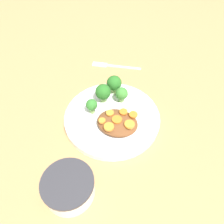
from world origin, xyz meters
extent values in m
plane|color=tan|center=(0.00, 0.00, 0.00)|extent=(4.00, 4.00, 0.00)
cylinder|color=white|center=(0.00, 0.00, 0.01)|extent=(0.27, 0.27, 0.02)
torus|color=white|center=(0.00, 0.00, 0.02)|extent=(0.27, 0.27, 0.01)
cylinder|color=white|center=(-0.02, -0.23, 0.03)|extent=(0.11, 0.11, 0.05)
cylinder|color=#333338|center=(-0.02, -0.23, 0.05)|extent=(0.12, 0.12, 0.01)
cylinder|color=white|center=(-0.02, -0.23, 0.04)|extent=(0.09, 0.09, 0.01)
ellipsoid|color=brown|center=(0.03, -0.03, 0.03)|extent=(0.11, 0.09, 0.03)
cylinder|color=#759E51|center=(-0.06, -0.01, 0.03)|extent=(0.01, 0.01, 0.02)
sphere|color=#337A2D|center=(-0.06, -0.01, 0.05)|extent=(0.03, 0.03, 0.03)
cylinder|color=#7FA85B|center=(0.01, 0.06, 0.03)|extent=(0.02, 0.02, 0.02)
sphere|color=#3D8433|center=(0.01, 0.06, 0.05)|extent=(0.04, 0.04, 0.04)
cylinder|color=#7FA85B|center=(-0.04, 0.05, 0.03)|extent=(0.02, 0.02, 0.02)
sphere|color=#286B23|center=(-0.04, 0.05, 0.06)|extent=(0.05, 0.05, 0.05)
cylinder|color=#7FA85B|center=(-0.03, 0.09, 0.03)|extent=(0.02, 0.02, 0.02)
sphere|color=#286B23|center=(-0.03, 0.09, 0.06)|extent=(0.05, 0.05, 0.05)
cylinder|color=orange|center=(0.00, -0.02, 0.05)|extent=(0.02, 0.02, 0.00)
cylinder|color=orange|center=(0.03, 0.00, 0.05)|extent=(0.02, 0.02, 0.01)
cylinder|color=orange|center=(0.03, -0.03, 0.05)|extent=(0.03, 0.03, 0.00)
cylinder|color=orange|center=(0.01, -0.06, 0.05)|extent=(0.03, 0.03, 0.01)
cylinder|color=orange|center=(-0.01, -0.05, 0.05)|extent=(0.02, 0.02, 0.01)
cylinder|color=orange|center=(0.06, -0.04, 0.05)|extent=(0.03, 0.03, 0.01)
cylinder|color=orange|center=(0.06, 0.00, 0.05)|extent=(0.02, 0.02, 0.00)
cube|color=silver|center=(-0.04, 0.25, 0.00)|extent=(0.13, 0.03, 0.01)
cube|color=silver|center=(-0.13, 0.23, 0.00)|extent=(0.06, 0.03, 0.01)
camera|label=1|loc=(0.14, -0.38, 0.50)|focal=35.00mm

